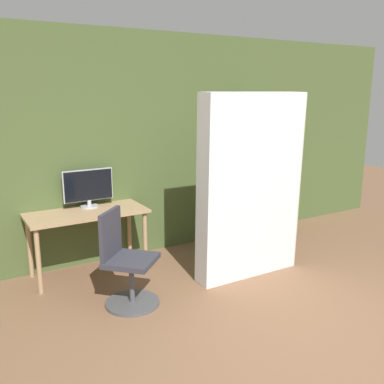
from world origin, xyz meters
TOP-DOWN VIEW (x-y plane):
  - ground_plane at (0.00, 0.00)m, footprint 16.00×16.00m
  - wall_back at (0.00, 2.86)m, footprint 8.00×0.06m
  - desk at (-0.98, 2.54)m, footprint 1.29×0.59m
  - monitor at (-0.89, 2.71)m, footprint 0.57×0.20m
  - office_chair at (-0.89, 1.65)m, footprint 0.62×0.62m
  - bookshelf at (1.52, 2.70)m, footprint 0.61×0.31m
  - mattress_near at (0.55, 1.61)m, footprint 1.23×0.29m

SIDE VIEW (x-z plane):
  - ground_plane at x=0.00m, z-range 0.00..0.00m
  - office_chair at x=-0.89m, z-range -0.09..0.84m
  - desk at x=-0.98m, z-range 0.26..0.98m
  - bookshelf at x=1.52m, z-range -0.04..1.91m
  - monitor at x=-0.89m, z-range 0.74..1.17m
  - mattress_near at x=0.55m, z-range 0.00..2.00m
  - wall_back at x=0.00m, z-range 0.00..2.70m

